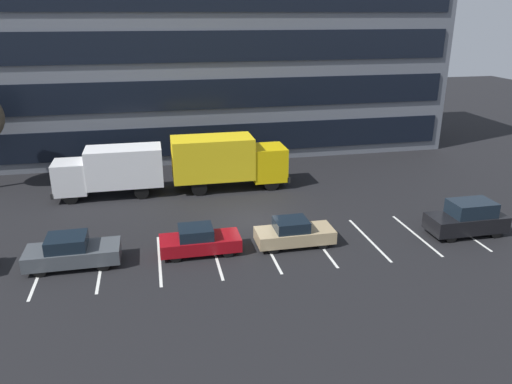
% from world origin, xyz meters
% --- Properties ---
extents(ground_plane, '(120.00, 120.00, 0.00)m').
position_xyz_m(ground_plane, '(0.00, 0.00, 0.00)').
color(ground_plane, black).
extents(office_building, '(39.34, 11.25, 14.40)m').
position_xyz_m(office_building, '(0.00, 17.95, 7.20)').
color(office_building, slate).
rests_on(office_building, ground_plane).
extents(lot_markings, '(22.54, 5.40, 0.01)m').
position_xyz_m(lot_markings, '(0.00, -3.89, 0.00)').
color(lot_markings, silver).
rests_on(lot_markings, ground_plane).
extents(box_truck_yellow_all, '(7.94, 2.63, 3.68)m').
position_xyz_m(box_truck_yellow_all, '(-0.58, 6.02, 2.07)').
color(box_truck_yellow_all, yellow).
rests_on(box_truck_yellow_all, ground_plane).
extents(box_truck_white, '(7.09, 2.35, 3.29)m').
position_xyz_m(box_truck_white, '(-8.34, 6.06, 1.85)').
color(box_truck_white, white).
rests_on(box_truck_white, ground_plane).
extents(sedan_maroon, '(4.07, 1.70, 1.46)m').
position_xyz_m(sedan_maroon, '(-3.56, -3.56, 0.69)').
color(sedan_maroon, maroon).
rests_on(sedan_maroon, ground_plane).
extents(suv_black, '(4.26, 1.81, 1.93)m').
position_xyz_m(suv_black, '(11.14, -4.35, 0.93)').
color(suv_black, black).
rests_on(suv_black, ground_plane).
extents(sedan_charcoal, '(4.42, 1.85, 1.58)m').
position_xyz_m(sedan_charcoal, '(-9.71, -3.62, 0.75)').
color(sedan_charcoal, '#474C51').
rests_on(sedan_charcoal, ground_plane).
extents(sedan_tan, '(4.09, 1.71, 1.46)m').
position_xyz_m(sedan_tan, '(1.40, -3.67, 0.69)').
color(sedan_tan, tan).
rests_on(sedan_tan, ground_plane).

